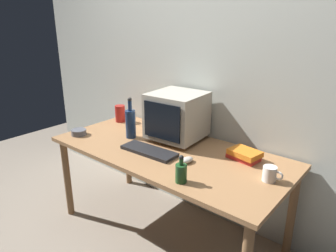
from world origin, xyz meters
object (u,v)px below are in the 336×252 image
at_px(keyboard, 149,151).
at_px(metal_canister, 120,114).
at_px(cd_spindle, 79,132).
at_px(book_stack, 244,155).
at_px(computer_mouse, 187,160).
at_px(bottle_short, 181,172).
at_px(mug, 270,174).
at_px(crt_monitor, 177,116).
at_px(bottle_tall, 130,123).

relative_size(keyboard, metal_canister, 2.80).
bearing_deg(cd_spindle, book_stack, 19.25).
height_order(computer_mouse, bottle_short, bottle_short).
xyz_separation_m(keyboard, bottle_short, (0.43, -0.18, 0.05)).
bearing_deg(metal_canister, book_stack, -0.74).
bearing_deg(mug, computer_mouse, -167.69).
bearing_deg(crt_monitor, mug, -11.52).
bearing_deg(cd_spindle, computer_mouse, 8.79).
xyz_separation_m(bottle_short, book_stack, (0.14, 0.51, -0.03)).
bearing_deg(bottle_tall, keyboard, -21.47).
bearing_deg(mug, metal_canister, 172.86).
bearing_deg(keyboard, cd_spindle, -173.25).
bearing_deg(metal_canister, mug, -7.14).
distance_m(bottle_short, book_stack, 0.53).
distance_m(bottle_short, cd_spindle, 1.10).
relative_size(crt_monitor, bottle_short, 2.43).
distance_m(bottle_tall, cd_spindle, 0.44).
bearing_deg(book_stack, bottle_short, -105.44).
bearing_deg(cd_spindle, bottle_tall, 32.44).
height_order(computer_mouse, book_stack, book_stack).
xyz_separation_m(computer_mouse, bottle_tall, (-0.61, 0.08, 0.10)).
bearing_deg(keyboard, mug, 8.26).
distance_m(bottle_short, mug, 0.52).
bearing_deg(bottle_short, mug, 41.08).
xyz_separation_m(bottle_tall, cd_spindle, (-0.36, -0.23, -0.10)).
distance_m(computer_mouse, metal_canister, 1.02).
distance_m(crt_monitor, metal_canister, 0.68).
distance_m(bottle_tall, bottle_short, 0.80).
bearing_deg(computer_mouse, mug, 16.94).
xyz_separation_m(computer_mouse, mug, (0.51, 0.11, 0.03)).
height_order(crt_monitor, cd_spindle, crt_monitor).
distance_m(keyboard, mug, 0.83).
bearing_deg(mug, cd_spindle, -169.99).
bearing_deg(bottle_short, crt_monitor, 130.29).
bearing_deg(keyboard, computer_mouse, 5.47).
xyz_separation_m(keyboard, bottle_tall, (-0.31, 0.12, 0.11)).
bearing_deg(metal_canister, bottle_tall, -30.87).
distance_m(bottle_tall, book_stack, 0.90).
height_order(bottle_short, mug, bottle_short).
xyz_separation_m(keyboard, book_stack, (0.57, 0.32, 0.02)).
distance_m(keyboard, book_stack, 0.65).
distance_m(computer_mouse, bottle_tall, 0.63).
xyz_separation_m(keyboard, mug, (0.81, 0.15, 0.03)).
bearing_deg(mug, bottle_tall, -178.39).
relative_size(bottle_tall, metal_canister, 2.17).
height_order(bottle_tall, mug, bottle_tall).
bearing_deg(cd_spindle, keyboard, 9.19).
bearing_deg(cd_spindle, metal_canister, 90.12).
bearing_deg(keyboard, metal_canister, 150.83).
height_order(crt_monitor, keyboard, crt_monitor).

